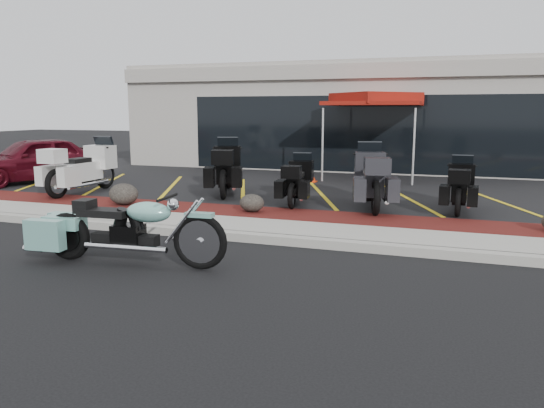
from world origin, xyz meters
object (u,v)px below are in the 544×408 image
at_px(parked_car, 33,160).
at_px(popup_canopy, 375,101).
at_px(touring_white, 104,163).
at_px(hero_cruiser, 200,233).
at_px(traffic_cone, 310,175).

bearing_deg(parked_car, popup_canopy, 49.37).
distance_m(touring_white, popup_canopy, 8.44).
height_order(hero_cruiser, traffic_cone, hero_cruiser).
relative_size(hero_cruiser, parked_car, 0.78).
bearing_deg(parked_car, touring_white, 15.15).
bearing_deg(hero_cruiser, popup_canopy, 80.45).
height_order(parked_car, popup_canopy, popup_canopy).
relative_size(hero_cruiser, popup_canopy, 0.85).
height_order(parked_car, traffic_cone, parked_car).
xyz_separation_m(hero_cruiser, traffic_cone, (-0.68, 8.82, -0.19)).
xyz_separation_m(touring_white, traffic_cone, (5.03, 3.23, -0.52)).
height_order(hero_cruiser, parked_car, parked_car).
bearing_deg(popup_canopy, parked_car, -174.05).
relative_size(hero_cruiser, traffic_cone, 7.30).
relative_size(parked_car, popup_canopy, 1.09).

